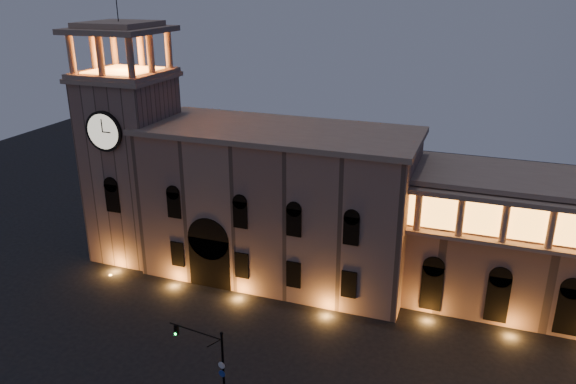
{
  "coord_description": "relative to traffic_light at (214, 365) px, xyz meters",
  "views": [
    {
      "loc": [
        19.3,
        -33.55,
        32.61
      ],
      "look_at": [
        1.34,
        16.0,
        12.74
      ],
      "focal_mm": 35.0,
      "sensor_mm": 36.0,
      "label": 1
    }
  ],
  "objects": [
    {
      "name": "clock_tower",
      "position": [
        -21.6,
        21.74,
        8.67
      ],
      "size": [
        9.8,
        9.8,
        32.4
      ],
      "color": "#8F6D5D",
      "rests_on": "ground"
    },
    {
      "name": "traffic_light",
      "position": [
        0.0,
        0.0,
        0.0
      ],
      "size": [
        5.28,
        1.01,
        7.29
      ],
      "rotation": [
        0.0,
        0.0,
        -0.13
      ],
      "color": "black",
      "rests_on": "ground"
    },
    {
      "name": "government_building",
      "position": [
        -3.18,
        22.69,
        4.94
      ],
      "size": [
        30.8,
        12.8,
        17.6
      ],
      "color": "#8F6D5D",
      "rests_on": "ground"
    }
  ]
}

